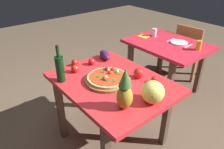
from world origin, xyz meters
TOP-DOWN VIEW (x-y plane):
  - ground_plane at (0.00, 0.00)m, footprint 10.00×10.00m
  - display_table at (0.00, 0.00)m, footprint 1.10×0.85m
  - background_table at (-0.27, 1.18)m, footprint 1.02×0.78m
  - dining_chair at (-0.30, 1.79)m, footprint 0.43×0.43m
  - pizza_board at (-0.03, -0.03)m, footprint 0.42×0.42m
  - pizza at (-0.03, -0.03)m, footprint 0.37×0.37m
  - wine_bottle at (-0.30, -0.36)m, footprint 0.08×0.08m
  - pineapple_left at (0.35, -0.18)m, footprint 0.12×0.12m
  - melon at (0.44, 0.04)m, footprint 0.18×0.18m
  - bell_pepper at (0.11, 0.23)m, footprint 0.09×0.09m
  - eggplant at (-0.42, 0.23)m, footprint 0.22×0.14m
  - tomato_beside_pepper at (-0.36, -0.17)m, footprint 0.08×0.08m
  - tomato_at_corner at (0.26, 0.27)m, footprint 0.06×0.06m
  - tomato_by_bottle at (-0.49, -0.10)m, footprint 0.07×0.07m
  - tomato_near_board at (-0.39, 0.04)m, footprint 0.07×0.07m
  - drinking_glass_juice at (0.10, 1.27)m, footprint 0.07×0.07m
  - drinking_glass_water at (-0.57, 1.23)m, footprint 0.07×0.07m
  - dinner_plate at (-0.18, 1.28)m, footprint 0.22×0.22m
  - fork_utensil at (-0.32, 1.28)m, footprint 0.02×0.18m
  - knife_utensil at (-0.04, 1.28)m, footprint 0.02×0.18m
  - napkin_folded at (-0.65, 1.11)m, footprint 0.15×0.14m

SIDE VIEW (x-z plane):
  - ground_plane at x=0.00m, z-range 0.00..0.00m
  - dining_chair at x=-0.30m, z-range 0.06..0.91m
  - background_table at x=-0.27m, z-range 0.26..1.00m
  - display_table at x=0.00m, z-range 0.27..1.01m
  - napkin_folded at x=-0.65m, z-range 0.74..0.74m
  - fork_utensil at x=-0.32m, z-range 0.74..0.74m
  - knife_utensil at x=-0.04m, z-range 0.74..0.74m
  - dinner_plate at x=-0.18m, z-range 0.74..0.75m
  - pizza_board at x=-0.03m, z-range 0.74..0.76m
  - tomato_at_corner at x=0.26m, z-range 0.74..0.80m
  - tomato_by_bottle at x=-0.49m, z-range 0.74..0.80m
  - tomato_near_board at x=-0.39m, z-range 0.74..0.81m
  - tomato_beside_pepper at x=-0.36m, z-range 0.74..0.81m
  - pizza at x=-0.03m, z-range 0.75..0.81m
  - eggplant at x=-0.42m, z-range 0.74..0.83m
  - bell_pepper at x=0.11m, z-range 0.73..0.83m
  - drinking_glass_water at x=-0.57m, z-range 0.74..0.85m
  - drinking_glass_juice at x=0.10m, z-range 0.74..0.85m
  - melon at x=0.44m, z-range 0.74..0.92m
  - wine_bottle at x=-0.30m, z-range 0.69..1.04m
  - pineapple_left at x=0.35m, z-range 0.72..1.06m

